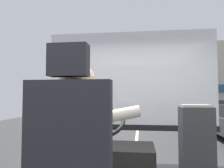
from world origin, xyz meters
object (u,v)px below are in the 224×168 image
bus_driver (79,140)px  fare_box (196,156)px  steering_console (107,161)px  parked_car_white (176,105)px  parked_car_red (208,112)px  parked_car_silver (188,108)px

bus_driver → fare_box: 1.13m
steering_console → bus_driver: bearing=-90.0°
bus_driver → parked_car_white: 21.23m
parked_car_red → parked_car_silver: (-0.16, 4.69, -0.10)m
parked_car_white → parked_car_silver: bearing=-87.4°
parked_car_silver → parked_car_red: bearing=-88.1°
bus_driver → fare_box: (0.88, 0.66, -0.25)m
parked_car_silver → steering_console: bearing=-105.0°
steering_console → fare_box: bearing=-28.6°
fare_box → parked_car_silver: bearing=78.5°
parked_car_red → bus_driver: bearing=-110.0°
parked_car_red → parked_car_white: size_ratio=1.00×
parked_car_white → fare_box: bearing=-98.5°
steering_console → parked_car_red: (4.27, 10.62, -0.17)m
bus_driver → steering_console: bearing=90.0°
steering_console → parked_car_silver: size_ratio=0.26×
steering_console → parked_car_white: 20.10m
steering_console → parked_car_red: size_ratio=0.25×
bus_driver → parked_car_silver: bearing=76.0°
parked_car_red → steering_console: bearing=-111.9°
bus_driver → parked_car_red: 12.52m
bus_driver → steering_console: 1.24m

